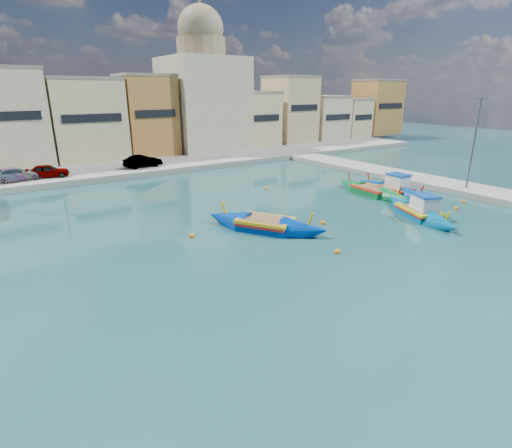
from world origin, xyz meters
name	(u,v)px	position (x,y,z in m)	size (l,w,h in m)	color
ground	(394,265)	(0.00, 0.00, 0.00)	(160.00, 160.00, 0.00)	#174345
north_quay	(160,166)	(0.00, 32.00, 0.30)	(80.00, 8.00, 0.60)	gray
north_townhouses	(184,117)	(6.68, 39.36, 5.00)	(83.20, 7.87, 10.19)	beige
church_block	(203,90)	(10.00, 40.00, 8.41)	(10.00, 10.00, 19.10)	beige
quay_street_lamp	(474,143)	(17.44, 6.00, 4.34)	(1.18, 0.16, 8.00)	#595B60
parked_cars	(69,169)	(-9.75, 30.50, 1.23)	(16.13, 2.23, 1.31)	#4C1919
luzzu_turquoise_cabin	(419,213)	(8.20, 4.18, 0.32)	(4.84, 8.33, 2.66)	#006198
luzzu_blue_cabin	(393,191)	(11.90, 9.28, 0.34)	(2.48, 8.10, 2.83)	#0044A1
luzzu_cyan_mid	(372,192)	(10.42, 10.27, 0.25)	(2.52, 8.21, 2.39)	#0B7636
luzzu_green	(265,226)	(-2.37, 8.11, 0.28)	(6.17, 8.27, 2.64)	#00359E
mooring_buoys	(360,222)	(3.72, 5.58, 0.08)	(21.64, 22.44, 0.36)	orange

